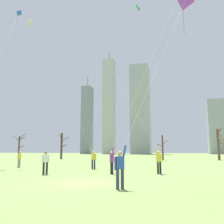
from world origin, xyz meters
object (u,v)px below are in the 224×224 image
(bare_tree_leftmost, at_px, (219,143))
(bystander_strolling_midfield, at_px, (19,158))
(kite_flyer_midfield_center_yellow, at_px, (80,129))
(bare_tree_center, at_px, (19,145))
(bystander_far_off_by_trees, at_px, (45,161))
(kite_flyer_far_back_pink, at_px, (121,140))
(kite_flyer_foreground_left_white, at_px, (124,98))
(distant_kite_drifting_right_green, at_px, (140,26))
(bare_tree_rightmost, at_px, (62,145))
(bare_tree_right_of_center, at_px, (163,147))
(kite_flyer_midfield_right_purple, at_px, (137,124))

(bare_tree_leftmost, bearing_deg, bystander_strolling_midfield, -131.76)
(kite_flyer_midfield_center_yellow, height_order, bystander_strolling_midfield, kite_flyer_midfield_center_yellow)
(bystander_strolling_midfield, relative_size, bare_tree_leftmost, 0.28)
(bare_tree_center, bearing_deg, bystander_far_off_by_trees, -51.94)
(kite_flyer_far_back_pink, bearing_deg, bystander_far_off_by_trees, -173.77)
(kite_flyer_midfield_center_yellow, xyz_separation_m, bystander_strolling_midfield, (-6.54, 0.02, -2.80))
(kite_flyer_foreground_left_white, height_order, bystander_strolling_midfield, kite_flyer_foreground_left_white)
(distant_kite_drifting_right_green, xyz_separation_m, bare_tree_rightmost, (-19.92, 20.70, -13.31))
(distant_kite_drifting_right_green, relative_size, bare_tree_leftmost, 3.28)
(distant_kite_drifting_right_green, bearing_deg, bare_tree_right_of_center, 86.82)
(kite_flyer_foreground_left_white, xyz_separation_m, kite_flyer_midfield_center_yellow, (-5.66, 5.91, -1.55))
(distant_kite_drifting_right_green, bearing_deg, kite_flyer_far_back_pink, -90.36)
(kite_flyer_midfield_center_yellow, height_order, distant_kite_drifting_right_green, distant_kite_drifting_right_green)
(kite_flyer_midfield_center_yellow, relative_size, bare_tree_rightmost, 3.32)
(bare_tree_leftmost, bearing_deg, bystander_far_off_by_trees, -116.98)
(kite_flyer_far_back_pink, height_order, kite_flyer_foreground_left_white, kite_flyer_foreground_left_white)
(kite_flyer_far_back_pink, relative_size, bystander_far_off_by_trees, 8.27)
(kite_flyer_foreground_left_white, relative_size, bare_tree_right_of_center, 3.79)
(bare_tree_center, xyz_separation_m, bare_tree_right_of_center, (30.73, -0.50, -0.49))
(distant_kite_drifting_right_green, bearing_deg, bystander_strolling_midfield, -158.12)
(kite_flyer_midfield_center_yellow, height_order, bare_tree_center, kite_flyer_midfield_center_yellow)
(kite_flyer_midfield_right_purple, height_order, bystander_far_off_by_trees, kite_flyer_midfield_right_purple)
(distant_kite_drifting_right_green, bearing_deg, kite_flyer_midfield_right_purple, -83.19)
(bare_tree_leftmost, bearing_deg, kite_flyer_midfield_center_yellow, -122.50)
(kite_flyer_far_back_pink, relative_size, kite_flyer_foreground_left_white, 0.78)
(bystander_far_off_by_trees, xyz_separation_m, bare_tree_right_of_center, (6.43, 30.54, 1.46))
(distant_kite_drifting_right_green, bearing_deg, bystander_far_off_by_trees, -115.68)
(kite_flyer_far_back_pink, distance_m, kite_flyer_midfield_center_yellow, 7.95)
(bystander_far_off_by_trees, relative_size, bare_tree_right_of_center, 0.36)
(distant_kite_drifting_right_green, height_order, bare_tree_center, distant_kite_drifting_right_green)
(bystander_far_off_by_trees, height_order, bare_tree_right_of_center, bare_tree_right_of_center)
(bare_tree_rightmost, height_order, bare_tree_right_of_center, bare_tree_rightmost)
(kite_flyer_far_back_pink, bearing_deg, bare_tree_leftmost, 70.71)
(distant_kite_drifting_right_green, bearing_deg, bare_tree_rightmost, 133.90)
(bare_tree_center, bearing_deg, kite_flyer_midfield_center_yellow, -45.59)
(kite_flyer_midfield_center_yellow, relative_size, bare_tree_center, 3.23)
(kite_flyer_midfield_right_purple, xyz_separation_m, bare_tree_center, (-31.50, 35.37, -0.03))
(kite_flyer_midfield_center_yellow, xyz_separation_m, bare_tree_leftmost, (16.34, 25.64, -0.69))
(bystander_strolling_midfield, height_order, bare_tree_rightmost, bare_tree_rightmost)
(bystander_far_off_by_trees, bearing_deg, kite_flyer_midfield_center_yellow, 90.65)
(distant_kite_drifting_right_green, xyz_separation_m, bare_tree_center, (-29.65, 19.91, -13.33))
(bare_tree_right_of_center, bearing_deg, distant_kite_drifting_right_green, -93.18)
(bystander_strolling_midfield, distance_m, distant_kite_drifting_right_green, 19.99)
(kite_flyer_midfield_center_yellow, height_order, bare_tree_leftmost, kite_flyer_midfield_center_yellow)
(bystander_far_off_by_trees, height_order, bare_tree_center, bare_tree_center)
(kite_flyer_foreground_left_white, distance_m, bare_tree_right_of_center, 30.30)
(kite_flyer_midfield_center_yellow, bearing_deg, bare_tree_rightmost, 119.60)
(bare_tree_center, bearing_deg, kite_flyer_foreground_left_white, -45.71)
(bare_tree_rightmost, bearing_deg, bare_tree_right_of_center, -3.53)
(kite_flyer_foreground_left_white, distance_m, bystander_far_off_by_trees, 7.09)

